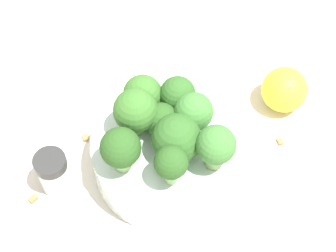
{
  "coord_description": "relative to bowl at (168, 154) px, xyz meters",
  "views": [
    {
      "loc": [
        0.28,
        -0.17,
        0.59
      ],
      "look_at": [
        0.0,
        0.0,
        0.09
      ],
      "focal_mm": 60.0,
      "sensor_mm": 36.0,
      "label": 1
    }
  ],
  "objects": [
    {
      "name": "bowl",
      "position": [
        0.0,
        0.0,
        0.0
      ],
      "size": [
        0.17,
        0.17,
        0.05
      ],
      "primitive_type": "cylinder",
      "color": "silver",
      "rests_on": "ground_plane"
    },
    {
      "name": "almond_crumb_1",
      "position": [
        -0.04,
        -0.16,
        -0.02
      ],
      "size": [
        0.01,
        0.01,
        0.01
      ],
      "primitive_type": "cube",
      "rotation": [
        0.0,
        0.0,
        1.82
      ],
      "color": "olive",
      "rests_on": "ground_plane"
    },
    {
      "name": "broccoli_floret_2",
      "position": [
        0.0,
        -0.06,
        0.06
      ],
      "size": [
        0.04,
        0.04,
        0.06
      ],
      "color": "#8EB770",
      "rests_on": "bowl"
    },
    {
      "name": "broccoli_floret_7",
      "position": [
        -0.0,
        0.03,
        0.06
      ],
      "size": [
        0.04,
        0.04,
        0.05
      ],
      "color": "#8EB770",
      "rests_on": "bowl"
    },
    {
      "name": "almond_crumb_0",
      "position": [
        0.05,
        0.13,
        -0.02
      ],
      "size": [
        0.01,
        0.01,
        0.01
      ],
      "primitive_type": "cube",
      "rotation": [
        0.0,
        0.0,
        6.07
      ],
      "color": "olive",
      "rests_on": "ground_plane"
    },
    {
      "name": "broccoli_floret_8",
      "position": [
        0.05,
        0.03,
        0.06
      ],
      "size": [
        0.04,
        0.04,
        0.06
      ],
      "color": "#7A9E5B",
      "rests_on": "bowl"
    },
    {
      "name": "broccoli_floret_4",
      "position": [
        -0.03,
        0.03,
        0.06
      ],
      "size": [
        0.04,
        0.04,
        0.05
      ],
      "color": "#8EB770",
      "rests_on": "bowl"
    },
    {
      "name": "broccoli_floret_0",
      "position": [
        -0.03,
        -0.02,
        0.06
      ],
      "size": [
        0.05,
        0.05,
        0.06
      ],
      "color": "#8EB770",
      "rests_on": "bowl"
    },
    {
      "name": "lemon_wedge",
      "position": [
        0.0,
        0.17,
        0.0
      ],
      "size": [
        0.06,
        0.06,
        0.06
      ],
      "primitive_type": "sphere",
      "color": "yellow",
      "rests_on": "ground_plane"
    },
    {
      "name": "almond_crumb_3",
      "position": [
        -0.09,
        -0.07,
        -0.02
      ],
      "size": [
        0.01,
        0.01,
        0.01
      ],
      "primitive_type": "cube",
      "rotation": [
        0.0,
        0.0,
        5.86
      ],
      "color": "olive",
      "rests_on": "ground_plane"
    },
    {
      "name": "almond_crumb_2",
      "position": [
        -0.13,
        0.04,
        -0.02
      ],
      "size": [
        0.01,
        0.01,
        0.01
      ],
      "primitive_type": "cube",
      "rotation": [
        0.0,
        0.0,
        2.42
      ],
      "color": "olive",
      "rests_on": "ground_plane"
    },
    {
      "name": "broccoli_floret_6",
      "position": [
        -0.01,
        -0.0,
        0.05
      ],
      "size": [
        0.04,
        0.04,
        0.04
      ],
      "color": "#7A9E5B",
      "rests_on": "bowl"
    },
    {
      "name": "broccoli_floret_1",
      "position": [
        0.02,
        -0.0,
        0.06
      ],
      "size": [
        0.05,
        0.05,
        0.06
      ],
      "color": "#8EB770",
      "rests_on": "bowl"
    },
    {
      "name": "broccoli_floret_3",
      "position": [
        -0.05,
        -0.0,
        0.05
      ],
      "size": [
        0.04,
        0.04,
        0.05
      ],
      "color": "#7A9E5B",
      "rests_on": "bowl"
    },
    {
      "name": "pepper_shaker",
      "position": [
        -0.05,
        -0.12,
        0.0
      ],
      "size": [
        0.04,
        0.04,
        0.06
      ],
      "color": "silver",
      "rests_on": "ground_plane"
    },
    {
      "name": "ground_plane",
      "position": [
        0.0,
        0.0,
        -0.03
      ],
      "size": [
        3.0,
        3.0,
        0.0
      ],
      "primitive_type": "plane",
      "color": "beige"
    },
    {
      "name": "broccoli_floret_5",
      "position": [
        0.04,
        -0.02,
        0.06
      ],
      "size": [
        0.04,
        0.04,
        0.06
      ],
      "color": "#8EB770",
      "rests_on": "bowl"
    }
  ]
}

